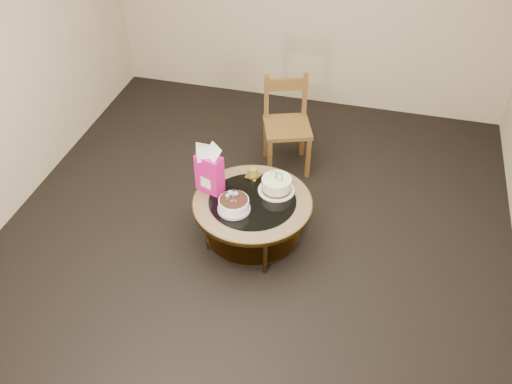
% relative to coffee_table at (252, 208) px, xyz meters
% --- Properties ---
extents(ground, '(5.00, 5.00, 0.00)m').
position_rel_coffee_table_xyz_m(ground, '(-0.00, 0.00, -0.38)').
color(ground, black).
rests_on(ground, ground).
extents(room_walls, '(4.52, 5.02, 2.61)m').
position_rel_coffee_table_xyz_m(room_walls, '(-0.00, 0.00, 1.16)').
color(room_walls, '#C4AE94').
rests_on(room_walls, ground).
extents(coffee_table, '(1.02, 1.02, 0.46)m').
position_rel_coffee_table_xyz_m(coffee_table, '(0.00, 0.00, 0.00)').
color(coffee_table, brown).
rests_on(coffee_table, ground).
extents(decorated_cake, '(0.27, 0.27, 0.16)m').
position_rel_coffee_table_xyz_m(decorated_cake, '(-0.12, -0.15, 0.13)').
color(decorated_cake, '#A288C0').
rests_on(decorated_cake, coffee_table).
extents(cream_cake, '(0.32, 0.32, 0.20)m').
position_rel_coffee_table_xyz_m(cream_cake, '(0.17, 0.18, 0.14)').
color(cream_cake, white).
rests_on(cream_cake, coffee_table).
extents(gift_bag, '(0.25, 0.21, 0.45)m').
position_rel_coffee_table_xyz_m(gift_bag, '(-0.39, 0.05, 0.30)').
color(gift_bag, '#C61273').
rests_on(gift_bag, coffee_table).
extents(pillar_candle, '(0.13, 0.13, 0.10)m').
position_rel_coffee_table_xyz_m(pillar_candle, '(-0.08, 0.32, 0.11)').
color(pillar_candle, '#DEBB5B').
rests_on(pillar_candle, coffee_table).
extents(dining_chair, '(0.57, 0.57, 0.96)m').
position_rel_coffee_table_xyz_m(dining_chair, '(0.04, 1.17, 0.11)').
color(dining_chair, brown).
rests_on(dining_chair, ground).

